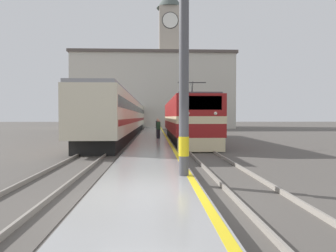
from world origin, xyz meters
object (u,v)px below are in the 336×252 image
locomotive_train (185,120)px  passenger_train (128,116)px  person_on_platform (158,127)px  clock_tower (170,54)px  catenary_mast (185,36)px  second_waiting_passenger (158,129)px

locomotive_train → passenger_train: size_ratio=0.40×
person_on_platform → clock_tower: (3.26, 45.39, 15.42)m
catenary_mast → clock_tower: bearing=87.7°
catenary_mast → second_waiting_passenger: catenary_mast is taller
passenger_train → catenary_mast: catenary_mast is taller
catenary_mast → second_waiting_passenger: bearing=92.0°
passenger_train → clock_tower: 37.36m
passenger_train → second_waiting_passenger: passenger_train is taller
catenary_mast → person_on_platform: 20.18m
catenary_mast → locomotive_train: bearing=84.6°
second_waiting_passenger → locomotive_train: bearing=26.0°
clock_tower → second_waiting_passenger: bearing=-93.8°
passenger_train → clock_tower: clock_tower is taller
person_on_platform → clock_tower: bearing=85.9°
catenary_mast → person_on_platform: catenary_mast is taller
person_on_platform → second_waiting_passenger: size_ratio=1.04×
locomotive_train → clock_tower: clock_tower is taller
passenger_train → second_waiting_passenger: size_ratio=31.74×
person_on_platform → second_waiting_passenger: 2.53m
locomotive_train → catenary_mast: catenary_mast is taller
passenger_train → second_waiting_passenger: bearing=-75.5°
locomotive_train → clock_tower: 49.04m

